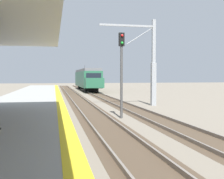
# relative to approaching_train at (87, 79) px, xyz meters

# --- Properties ---
(station_platform) EXTENTS (5.00, 80.00, 0.91)m
(station_platform) POSITION_rel_approaching_train_xyz_m (-7.80, -36.76, -1.73)
(station_platform) COLOR #999993
(station_platform) RESTS_ON ground
(track_pair_nearest_platform) EXTENTS (2.34, 120.00, 0.16)m
(track_pair_nearest_platform) POSITION_rel_approaching_train_xyz_m (-3.40, -32.76, -2.13)
(track_pair_nearest_platform) COLOR #4C3D2D
(track_pair_nearest_platform) RESTS_ON ground
(track_pair_middle) EXTENTS (2.34, 120.00, 0.16)m
(track_pair_middle) POSITION_rel_approaching_train_xyz_m (-0.00, -32.76, -2.13)
(track_pair_middle) COLOR #4C3D2D
(track_pair_middle) RESTS_ON ground
(approaching_train) EXTENTS (2.93, 19.60, 4.76)m
(approaching_train) POSITION_rel_approaching_train_xyz_m (0.00, 0.00, 0.00)
(approaching_train) COLOR #286647
(approaching_train) RESTS_ON ground
(rail_signal_post) EXTENTS (0.32, 0.34, 5.20)m
(rail_signal_post) POSITION_rel_approaching_train_xyz_m (-1.91, -34.31, 1.02)
(rail_signal_post) COLOR #4C4C4C
(rail_signal_post) RESTS_ON ground
(catenary_pylon_far_side) EXTENTS (5.00, 0.40, 7.50)m
(catenary_pylon_far_side) POSITION_rel_approaching_train_xyz_m (2.31, -27.64, 1.43)
(catenary_pylon_far_side) COLOR #9EA3A8
(catenary_pylon_far_side) RESTS_ON ground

